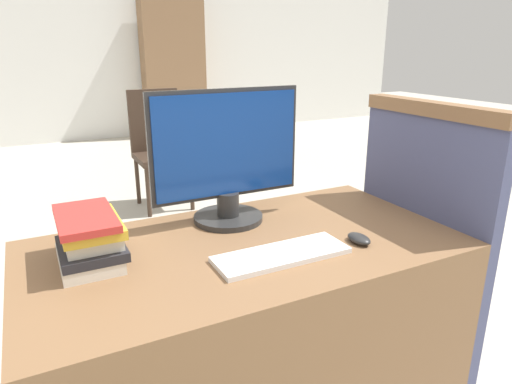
{
  "coord_description": "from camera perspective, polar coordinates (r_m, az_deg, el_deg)",
  "views": [
    {
      "loc": [
        -0.58,
        -0.84,
        1.38
      ],
      "look_at": [
        0.01,
        0.33,
        0.96
      ],
      "focal_mm": 32.0,
      "sensor_mm": 36.0,
      "label": 1
    }
  ],
  "objects": [
    {
      "name": "book_stack",
      "position": [
        1.39,
        -20.08,
        -5.53
      ],
      "size": [
        0.18,
        0.27,
        0.15
      ],
      "color": "silver",
      "rests_on": "desk"
    },
    {
      "name": "carrel_divider",
      "position": [
        1.9,
        19.56,
        -7.41
      ],
      "size": [
        0.07,
        0.62,
        1.19
      ],
      "color": "#474C70",
      "rests_on": "ground_plane"
    },
    {
      "name": "mouse",
      "position": [
        1.5,
        12.74,
        -5.71
      ],
      "size": [
        0.06,
        0.09,
        0.03
      ],
      "color": "#262626",
      "rests_on": "desk"
    },
    {
      "name": "monitor",
      "position": [
        1.59,
        -3.66,
        4.23
      ],
      "size": [
        0.55,
        0.25,
        0.47
      ],
      "color": "#282828",
      "rests_on": "desk"
    },
    {
      "name": "desk",
      "position": [
        1.66,
        -1.08,
        -18.77
      ],
      "size": [
        1.37,
        0.73,
        0.78
      ],
      "color": "brown",
      "rests_on": "ground_plane"
    },
    {
      "name": "bookshelf_far",
      "position": [
        7.4,
        -10.24,
        14.79
      ],
      "size": [
        0.95,
        0.32,
        2.03
      ],
      "color": "#846042",
      "rests_on": "ground_plane"
    },
    {
      "name": "far_chair",
      "position": [
        4.12,
        -12.05,
        5.97
      ],
      "size": [
        0.44,
        0.44,
        1.02
      ],
      "rotation": [
        0.0,
        0.0,
        0.7
      ],
      "color": "#38281E",
      "rests_on": "ground_plane"
    },
    {
      "name": "keyboard",
      "position": [
        1.37,
        3.22,
        -7.84
      ],
      "size": [
        0.41,
        0.14,
        0.02
      ],
      "color": "white",
      "rests_on": "desk"
    },
    {
      "name": "wall_back",
      "position": [
        7.33,
        -23.53,
        16.65
      ],
      "size": [
        12.0,
        0.06,
        2.8
      ],
      "color": "white",
      "rests_on": "ground_plane"
    }
  ]
}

